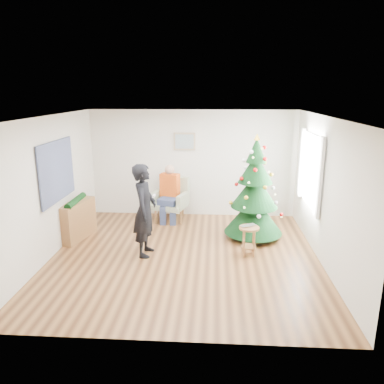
# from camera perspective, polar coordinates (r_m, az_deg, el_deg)

# --- Properties ---
(floor) EXTENTS (5.00, 5.00, 0.00)m
(floor) POSITION_cam_1_polar(r_m,az_deg,el_deg) (7.19, -1.11, -9.74)
(floor) COLOR brown
(floor) RESTS_ON ground
(ceiling) EXTENTS (5.00, 5.00, 0.00)m
(ceiling) POSITION_cam_1_polar(r_m,az_deg,el_deg) (6.54, -1.23, 11.40)
(ceiling) COLOR white
(ceiling) RESTS_ON wall_back
(wall_back) EXTENTS (5.00, 0.00, 5.00)m
(wall_back) POSITION_cam_1_polar(r_m,az_deg,el_deg) (9.18, 0.13, 4.33)
(wall_back) COLOR silver
(wall_back) RESTS_ON floor
(wall_front) EXTENTS (5.00, 0.00, 5.00)m
(wall_front) POSITION_cam_1_polar(r_m,az_deg,el_deg) (4.39, -3.91, -8.08)
(wall_front) COLOR silver
(wall_front) RESTS_ON floor
(wall_left) EXTENTS (0.00, 5.00, 5.00)m
(wall_left) POSITION_cam_1_polar(r_m,az_deg,el_deg) (7.39, -20.88, 0.61)
(wall_left) COLOR silver
(wall_left) RESTS_ON floor
(wall_right) EXTENTS (0.00, 5.00, 5.00)m
(wall_right) POSITION_cam_1_polar(r_m,az_deg,el_deg) (7.00, 19.67, -0.04)
(wall_right) COLOR silver
(wall_right) RESTS_ON floor
(window_panel) EXTENTS (0.04, 1.30, 1.40)m
(window_panel) POSITION_cam_1_polar(r_m,az_deg,el_deg) (7.89, 17.67, 3.28)
(window_panel) COLOR white
(window_panel) RESTS_ON wall_right
(curtains) EXTENTS (0.05, 1.75, 1.50)m
(curtains) POSITION_cam_1_polar(r_m,az_deg,el_deg) (7.88, 17.45, 3.29)
(curtains) COLOR white
(curtains) RESTS_ON wall_right
(christmas_tree) EXTENTS (1.22, 1.22, 2.21)m
(christmas_tree) POSITION_cam_1_polar(r_m,az_deg,el_deg) (7.87, 9.52, -0.03)
(christmas_tree) COLOR #3F2816
(christmas_tree) RESTS_ON floor
(stool) EXTENTS (0.38, 0.38, 0.57)m
(stool) POSITION_cam_1_polar(r_m,az_deg,el_deg) (7.21, 8.64, -7.35)
(stool) COLOR brown
(stool) RESTS_ON floor
(laptop) EXTENTS (0.37, 0.33, 0.02)m
(laptop) POSITION_cam_1_polar(r_m,az_deg,el_deg) (7.10, 8.73, -5.20)
(laptop) COLOR silver
(laptop) RESTS_ON stool
(armchair) EXTENTS (0.94, 0.91, 1.02)m
(armchair) POSITION_cam_1_polar(r_m,az_deg,el_deg) (9.03, -3.29, -1.91)
(armchair) COLOR #97A383
(armchair) RESTS_ON floor
(seated_person) EXTENTS (0.53, 0.70, 1.34)m
(seated_person) POSITION_cam_1_polar(r_m,az_deg,el_deg) (8.89, -3.48, -0.09)
(seated_person) COLOR navy
(seated_person) RESTS_ON armchair
(standing_man) EXTENTS (0.45, 0.66, 1.76)m
(standing_man) POSITION_cam_1_polar(r_m,az_deg,el_deg) (7.02, -7.22, -2.79)
(standing_man) COLOR black
(standing_man) RESTS_ON floor
(game_controller) EXTENTS (0.04, 0.13, 0.04)m
(game_controller) POSITION_cam_1_polar(r_m,az_deg,el_deg) (6.88, -5.81, -0.58)
(game_controller) COLOR white
(game_controller) RESTS_ON standing_man
(console) EXTENTS (0.52, 1.04, 0.80)m
(console) POSITION_cam_1_polar(r_m,az_deg,el_deg) (8.24, -17.08, -4.13)
(console) COLOR brown
(console) RESTS_ON floor
(garland) EXTENTS (0.14, 0.90, 0.14)m
(garland) POSITION_cam_1_polar(r_m,az_deg,el_deg) (8.12, -17.31, -1.32)
(garland) COLOR black
(garland) RESTS_ON console
(tapestry) EXTENTS (0.03, 1.50, 1.15)m
(tapestry) POSITION_cam_1_polar(r_m,az_deg,el_deg) (7.58, -19.87, 3.01)
(tapestry) COLOR black
(tapestry) RESTS_ON wall_left
(framed_picture) EXTENTS (0.52, 0.05, 0.42)m
(framed_picture) POSITION_cam_1_polar(r_m,az_deg,el_deg) (9.07, -1.15, 7.71)
(framed_picture) COLOR tan
(framed_picture) RESTS_ON wall_back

